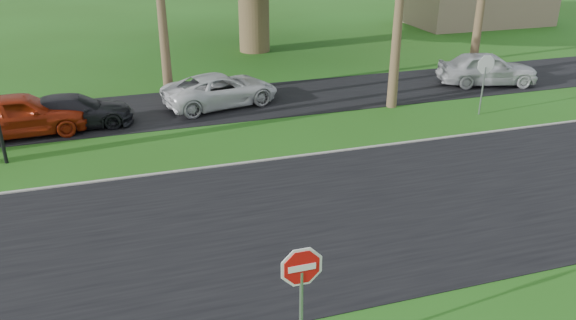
# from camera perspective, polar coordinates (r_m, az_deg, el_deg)

# --- Properties ---
(ground) EXTENTS (120.00, 120.00, 0.00)m
(ground) POSITION_cam_1_polar(r_m,az_deg,el_deg) (13.29, -5.03, -11.55)
(ground) COLOR #214912
(ground) RESTS_ON ground
(road) EXTENTS (120.00, 8.00, 0.02)m
(road) POSITION_cam_1_polar(r_m,az_deg,el_deg) (14.93, -6.74, -7.22)
(road) COLOR black
(road) RESTS_ON ground
(parking_strip) EXTENTS (120.00, 5.00, 0.02)m
(parking_strip) POSITION_cam_1_polar(r_m,az_deg,el_deg) (24.46, -11.56, 5.14)
(parking_strip) COLOR black
(parking_strip) RESTS_ON ground
(curb) EXTENTS (120.00, 0.12, 0.06)m
(curb) POSITION_cam_1_polar(r_m,az_deg,el_deg) (18.47, -9.20, -0.90)
(curb) COLOR gray
(curb) RESTS_ON ground
(stop_sign_near) EXTENTS (1.05, 0.07, 2.62)m
(stop_sign_near) POSITION_cam_1_polar(r_m,az_deg,el_deg) (10.01, 1.37, -12.35)
(stop_sign_near) COLOR gray
(stop_sign_near) RESTS_ON ground
(stop_sign_far) EXTENTS (1.05, 0.07, 2.62)m
(stop_sign_far) POSITION_cam_1_polar(r_m,az_deg,el_deg) (24.12, 19.37, 8.39)
(stop_sign_far) COLOR gray
(stop_sign_far) RESTS_ON ground
(building_far) EXTENTS (10.00, 6.00, 3.00)m
(building_far) POSITION_cam_1_polar(r_m,az_deg,el_deg) (45.42, 18.57, 14.93)
(building_far) COLOR gray
(building_far) RESTS_ON ground
(car_red) EXTENTS (4.86, 2.16, 1.63)m
(car_red) POSITION_cam_1_polar(r_m,az_deg,el_deg) (23.05, -25.57, 4.18)
(car_red) COLOR maroon
(car_red) RESTS_ON ground
(car_dark) EXTENTS (4.39, 1.85, 1.26)m
(car_dark) POSITION_cam_1_polar(r_m,az_deg,el_deg) (23.19, -20.84, 4.62)
(car_dark) COLOR black
(car_dark) RESTS_ON ground
(car_minivan) EXTENTS (5.32, 3.31, 1.37)m
(car_minivan) POSITION_cam_1_polar(r_m,az_deg,el_deg) (24.36, -6.82, 7.06)
(car_minivan) COLOR silver
(car_minivan) RESTS_ON ground
(car_pickup) EXTENTS (4.93, 2.96, 1.57)m
(car_pickup) POSITION_cam_1_polar(r_m,az_deg,el_deg) (28.87, 19.59, 8.73)
(car_pickup) COLOR silver
(car_pickup) RESTS_ON ground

